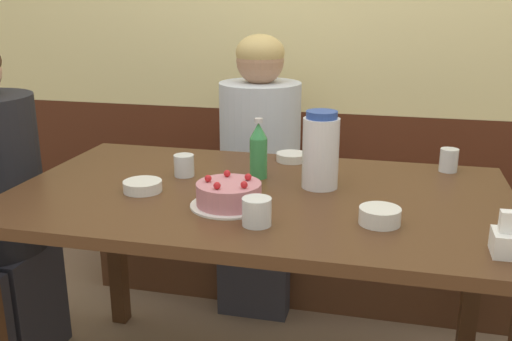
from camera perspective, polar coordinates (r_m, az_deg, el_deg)
back_wall at (r=2.66m, az=5.70°, el=15.06°), size 4.80×0.04×2.50m
bench_seat at (r=2.69m, az=4.39°, el=-7.58°), size 1.85×0.38×0.44m
dining_table at (r=1.76m, az=0.29°, el=-4.90°), size 1.50×0.87×0.77m
birthday_cake at (r=1.60m, az=-2.73°, el=-2.44°), size 0.22×0.22×0.09m
water_pitcher at (r=1.74m, az=6.48°, el=1.99°), size 0.11×0.11×0.24m
soju_bottle at (r=1.83m, az=0.25°, el=2.06°), size 0.06×0.06×0.20m
bowl_soup_white at (r=1.51m, az=12.28°, el=-4.45°), size 0.11×0.11×0.04m
bowl_rice_small at (r=1.76m, az=-11.27°, el=-1.54°), size 0.12×0.12×0.03m
bowl_side_dish at (r=2.04m, az=3.56°, el=1.35°), size 0.11×0.11×0.03m
glass_water_tall at (r=1.88m, az=-7.20°, el=0.51°), size 0.07×0.07×0.07m
glass_tumbler_short at (r=2.02m, az=18.72°, el=0.99°), size 0.06×0.06×0.08m
glass_shot_small at (r=1.46m, az=0.07°, el=-4.13°), size 0.08×0.08×0.07m
person_dark_striped at (r=2.46m, az=0.40°, el=-0.95°), size 0.34×0.34×1.19m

